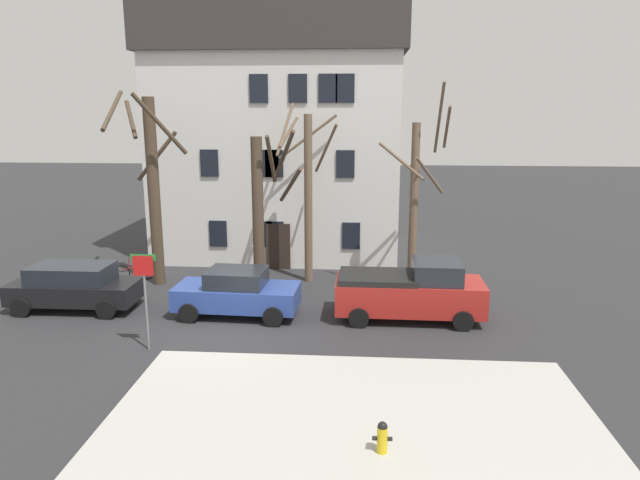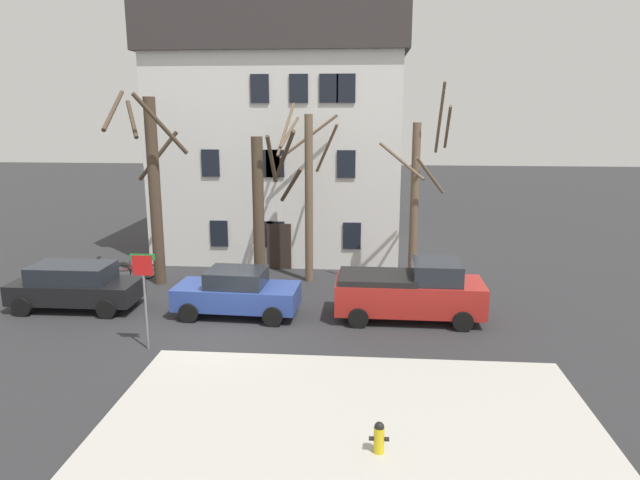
{
  "view_description": "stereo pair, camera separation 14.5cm",
  "coord_description": "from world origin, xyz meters",
  "px_view_note": "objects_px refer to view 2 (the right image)",
  "views": [
    {
      "loc": [
        4.37,
        -17.04,
        7.07
      ],
      "look_at": [
        2.92,
        2.83,
        2.55
      ],
      "focal_mm": 32.07,
      "sensor_mm": 36.0,
      "label": 1
    },
    {
      "loc": [
        4.51,
        -17.03,
        7.07
      ],
      "look_at": [
        2.92,
        2.83,
        2.55
      ],
      "focal_mm": 32.07,
      "sensor_mm": 36.0,
      "label": 2
    }
  ],
  "objects_px": {
    "fire_hydrant": "(379,437)",
    "tree_bare_end": "(417,197)",
    "tree_bare_mid": "(262,207)",
    "tree_bare_far": "(308,190)",
    "pickup_truck_red": "(410,291)",
    "building_main": "(282,133)",
    "car_blue_sedan": "(237,292)",
    "car_black_wagon": "(75,286)",
    "tree_bare_near": "(153,184)",
    "bicycle_leaning": "(135,272)",
    "street_sign_pole": "(144,284)"
  },
  "relations": [
    {
      "from": "car_black_wagon",
      "to": "fire_hydrant",
      "type": "bearing_deg",
      "value": -37.78
    },
    {
      "from": "tree_bare_end",
      "to": "fire_hydrant",
      "type": "height_order",
      "value": "tree_bare_end"
    },
    {
      "from": "tree_bare_near",
      "to": "pickup_truck_red",
      "type": "xyz_separation_m",
      "value": [
        10.18,
        -3.41,
        -3.19
      ]
    },
    {
      "from": "building_main",
      "to": "tree_bare_far",
      "type": "bearing_deg",
      "value": -70.97
    },
    {
      "from": "tree_bare_mid",
      "to": "car_blue_sedan",
      "type": "relative_size",
      "value": 1.46
    },
    {
      "from": "tree_bare_far",
      "to": "car_blue_sedan",
      "type": "distance_m",
      "value": 5.78
    },
    {
      "from": "tree_bare_end",
      "to": "car_blue_sedan",
      "type": "distance_m",
      "value": 8.08
    },
    {
      "from": "tree_bare_mid",
      "to": "building_main",
      "type": "bearing_deg",
      "value": 91.1
    },
    {
      "from": "tree_bare_mid",
      "to": "tree_bare_near",
      "type": "bearing_deg",
      "value": 178.49
    },
    {
      "from": "tree_bare_mid",
      "to": "car_black_wagon",
      "type": "bearing_deg",
      "value": -153.58
    },
    {
      "from": "tree_bare_far",
      "to": "fire_hydrant",
      "type": "height_order",
      "value": "tree_bare_far"
    },
    {
      "from": "tree_bare_near",
      "to": "tree_bare_end",
      "type": "height_order",
      "value": "tree_bare_end"
    },
    {
      "from": "tree_bare_far",
      "to": "tree_bare_end",
      "type": "bearing_deg",
      "value": -7.96
    },
    {
      "from": "car_blue_sedan",
      "to": "tree_bare_end",
      "type": "bearing_deg",
      "value": 30.71
    },
    {
      "from": "tree_bare_near",
      "to": "building_main",
      "type": "bearing_deg",
      "value": 55.69
    },
    {
      "from": "car_blue_sedan",
      "to": "fire_hydrant",
      "type": "distance_m",
      "value": 9.49
    },
    {
      "from": "fire_hydrant",
      "to": "tree_bare_end",
      "type": "bearing_deg",
      "value": 82.09
    },
    {
      "from": "pickup_truck_red",
      "to": "tree_bare_mid",
      "type": "bearing_deg",
      "value": 150.08
    },
    {
      "from": "tree_bare_near",
      "to": "car_black_wagon",
      "type": "relative_size",
      "value": 1.75
    },
    {
      "from": "tree_bare_near",
      "to": "fire_hydrant",
      "type": "height_order",
      "value": "tree_bare_near"
    },
    {
      "from": "tree_bare_mid",
      "to": "pickup_truck_red",
      "type": "xyz_separation_m",
      "value": [
        5.71,
        -3.29,
        -2.3
      ]
    },
    {
      "from": "tree_bare_far",
      "to": "street_sign_pole",
      "type": "relative_size",
      "value": 2.49
    },
    {
      "from": "street_sign_pole",
      "to": "building_main",
      "type": "bearing_deg",
      "value": 80.12
    },
    {
      "from": "tree_bare_far",
      "to": "building_main",
      "type": "bearing_deg",
      "value": 109.03
    },
    {
      "from": "building_main",
      "to": "car_black_wagon",
      "type": "distance_m",
      "value": 12.57
    },
    {
      "from": "fire_hydrant",
      "to": "bicycle_leaning",
      "type": "distance_m",
      "value": 15.74
    },
    {
      "from": "street_sign_pole",
      "to": "bicycle_leaning",
      "type": "bearing_deg",
      "value": 114.76
    },
    {
      "from": "tree_bare_mid",
      "to": "fire_hydrant",
      "type": "distance_m",
      "value": 12.72
    },
    {
      "from": "building_main",
      "to": "tree_bare_far",
      "type": "distance_m",
      "value": 6.08
    },
    {
      "from": "tree_bare_end",
      "to": "fire_hydrant",
      "type": "xyz_separation_m",
      "value": [
        -1.67,
        -12.03,
        -3.26
      ]
    },
    {
      "from": "pickup_truck_red",
      "to": "fire_hydrant",
      "type": "bearing_deg",
      "value": -98.51
    },
    {
      "from": "fire_hydrant",
      "to": "tree_bare_mid",
      "type": "bearing_deg",
      "value": 111.15
    },
    {
      "from": "car_blue_sedan",
      "to": "bicycle_leaning",
      "type": "relative_size",
      "value": 2.66
    },
    {
      "from": "car_blue_sedan",
      "to": "fire_hydrant",
      "type": "relative_size",
      "value": 6.33
    },
    {
      "from": "car_black_wagon",
      "to": "tree_bare_far",
      "type": "bearing_deg",
      "value": 27.63
    },
    {
      "from": "pickup_truck_red",
      "to": "fire_hydrant",
      "type": "relative_size",
      "value": 7.28
    },
    {
      "from": "tree_bare_far",
      "to": "car_black_wagon",
      "type": "relative_size",
      "value": 1.64
    },
    {
      "from": "bicycle_leaning",
      "to": "tree_bare_mid",
      "type": "bearing_deg",
      "value": -5.14
    },
    {
      "from": "tree_bare_far",
      "to": "pickup_truck_red",
      "type": "height_order",
      "value": "tree_bare_far"
    },
    {
      "from": "tree_bare_end",
      "to": "street_sign_pole",
      "type": "xyz_separation_m",
      "value": [
        -8.53,
        -6.99,
        -1.66
      ]
    },
    {
      "from": "tree_bare_mid",
      "to": "car_black_wagon",
      "type": "relative_size",
      "value": 1.41
    },
    {
      "from": "tree_bare_far",
      "to": "bicycle_leaning",
      "type": "height_order",
      "value": "tree_bare_far"
    },
    {
      "from": "bicycle_leaning",
      "to": "car_black_wagon",
      "type": "bearing_deg",
      "value": -101.26
    },
    {
      "from": "tree_bare_mid",
      "to": "tree_bare_far",
      "type": "bearing_deg",
      "value": 31.83
    },
    {
      "from": "tree_bare_end",
      "to": "pickup_truck_red",
      "type": "distance_m",
      "value": 4.66
    },
    {
      "from": "tree_bare_far",
      "to": "bicycle_leaning",
      "type": "bearing_deg",
      "value": -175.56
    },
    {
      "from": "tree_bare_near",
      "to": "car_black_wagon",
      "type": "distance_m",
      "value": 5.04
    },
    {
      "from": "tree_bare_end",
      "to": "bicycle_leaning",
      "type": "bearing_deg",
      "value": 179.79
    },
    {
      "from": "tree_bare_far",
      "to": "car_black_wagon",
      "type": "xyz_separation_m",
      "value": [
        -8.1,
        -4.24,
        -3.0
      ]
    },
    {
      "from": "tree_bare_near",
      "to": "car_blue_sedan",
      "type": "relative_size",
      "value": 1.8
    }
  ]
}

